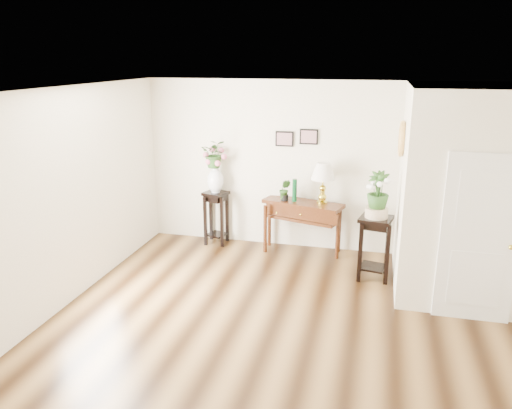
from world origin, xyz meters
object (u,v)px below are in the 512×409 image
(plant_stand_a, at_px, (216,218))
(plant_stand_b, at_px, (374,248))
(console_table, at_px, (302,227))
(table_lamp, at_px, (323,182))

(plant_stand_a, xyz_separation_m, plant_stand_b, (2.69, -0.81, 0.01))
(console_table, xyz_separation_m, table_lamp, (0.31, 0.00, 0.79))
(console_table, height_order, plant_stand_b, plant_stand_b)
(table_lamp, bearing_deg, plant_stand_b, -41.17)
(console_table, bearing_deg, table_lamp, 15.96)
(table_lamp, bearing_deg, plant_stand_a, 178.29)
(plant_stand_a, bearing_deg, plant_stand_b, -16.72)
(plant_stand_b, bearing_deg, plant_stand_a, 163.28)
(table_lamp, xyz_separation_m, plant_stand_a, (-1.83, 0.05, -0.76))
(console_table, xyz_separation_m, plant_stand_b, (1.17, -0.75, 0.03))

